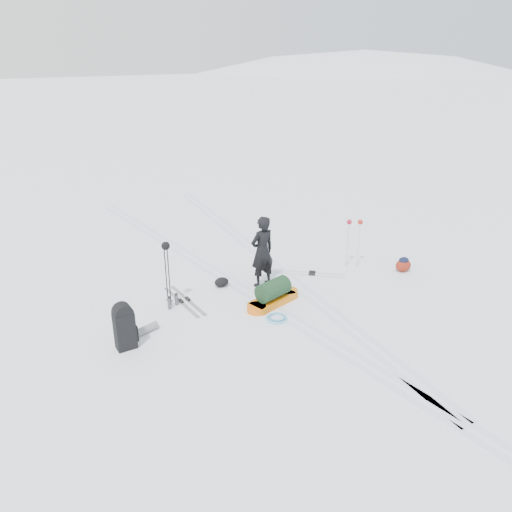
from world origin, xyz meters
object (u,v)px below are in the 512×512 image
object	(u,v)px
expedition_rucksack	(127,326)
ski_poles_black	(166,254)
pulk_sled	(273,295)
skier	(262,252)

from	to	relation	value
expedition_rucksack	ski_poles_black	world-z (taller)	ski_poles_black
ski_poles_black	pulk_sled	bearing A→B (deg)	-15.69
skier	expedition_rucksack	size ratio (longest dim) A/B	1.79
pulk_sled	ski_poles_black	size ratio (longest dim) A/B	1.02
expedition_rucksack	ski_poles_black	bearing A→B (deg)	41.46
pulk_sled	ski_poles_black	bearing A→B (deg)	135.87
pulk_sled	expedition_rucksack	distance (m)	3.22
expedition_rucksack	pulk_sled	bearing A→B (deg)	0.18
skier	pulk_sled	world-z (taller)	skier
skier	ski_poles_black	xyz separation A→B (m)	(-2.21, 0.27, 0.35)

